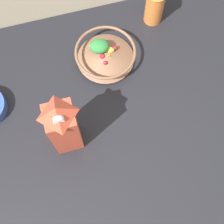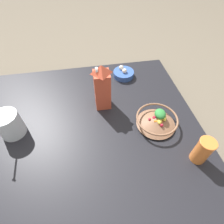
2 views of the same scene
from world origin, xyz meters
The scene contains 7 objects.
ground_plane centered at (0.00, 0.00, 0.00)m, with size 6.00×6.00×0.00m, color #665B4C.
countertop centered at (0.00, 0.00, 0.02)m, with size 1.20×1.20×0.05m.
fruit_bowl centered at (-0.03, 0.37, 0.08)m, with size 0.21×0.21×0.08m.
milk_carton centered at (-0.21, 0.12, 0.18)m, with size 0.08×0.08×0.26m.
yogurt_tub centered at (-0.10, -0.34, 0.12)m, with size 0.15×0.12×0.24m.
drinking_cup centered at (0.18, 0.49, 0.12)m, with size 0.07×0.07×0.14m.
garlic_bowl centered at (-0.45, 0.29, 0.07)m, with size 0.13×0.13×0.06m.
Camera 2 is at (0.47, 0.06, 0.77)m, focal length 28.00 mm.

